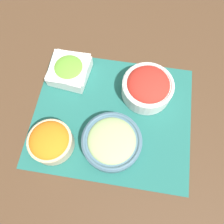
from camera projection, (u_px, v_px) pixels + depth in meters
The scene contains 6 objects.
ground_plane at pixel (112, 116), 0.76m from camera, with size 3.00×3.00×0.00m, color #513823.
placemat at pixel (112, 115), 0.76m from camera, with size 0.54×0.45×0.00m.
cucumber_bowl at pixel (112, 141), 0.69m from camera, with size 0.19×0.19×0.06m.
tomato_bowl at pixel (148, 87), 0.75m from camera, with size 0.18×0.18×0.09m.
lettuce_bowl at pixel (69, 70), 0.79m from camera, with size 0.15×0.15×0.06m.
carrot_bowl at pixel (50, 141), 0.68m from camera, with size 0.14×0.14×0.08m.
Camera 1 is at (0.04, -0.27, 0.71)m, focal length 35.00 mm.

